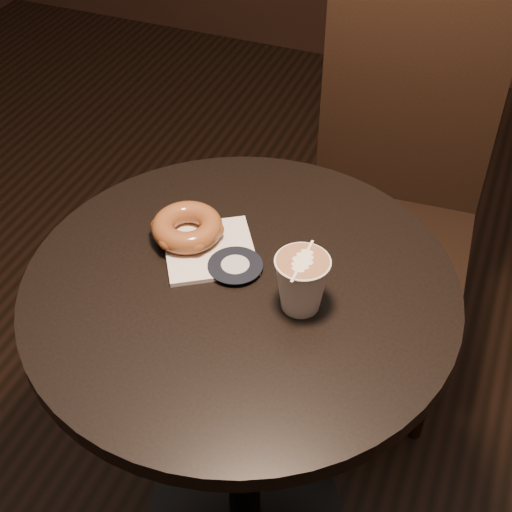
% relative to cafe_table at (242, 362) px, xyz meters
% --- Properties ---
extents(cafe_table, '(0.70, 0.70, 0.75)m').
position_rel_cafe_table_xyz_m(cafe_table, '(0.00, 0.00, 0.00)').
color(cafe_table, black).
rests_on(cafe_table, ground).
extents(chair, '(0.42, 0.42, 1.00)m').
position_rel_cafe_table_xyz_m(chair, '(0.13, 0.60, 0.01)').
color(chair, black).
rests_on(chair, ground).
extents(pastry_bag, '(0.20, 0.20, 0.01)m').
position_rel_cafe_table_xyz_m(pastry_bag, '(-0.08, 0.05, 0.20)').
color(pastry_bag, silver).
rests_on(pastry_bag, cafe_table).
extents(doughnut, '(0.12, 0.12, 0.04)m').
position_rel_cafe_table_xyz_m(doughnut, '(-0.12, 0.06, 0.23)').
color(doughnut, brown).
rests_on(doughnut, pastry_bag).
extents(latte_cup, '(0.08, 0.08, 0.09)m').
position_rel_cafe_table_xyz_m(latte_cup, '(0.11, -0.01, 0.25)').
color(latte_cup, silver).
rests_on(latte_cup, cafe_table).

